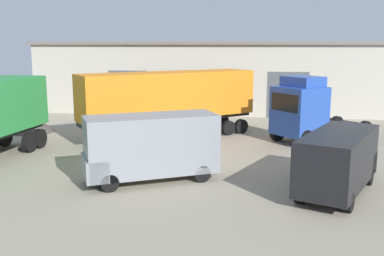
{
  "coord_description": "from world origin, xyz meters",
  "views": [
    {
      "loc": [
        3.57,
        -21.47,
        5.8
      ],
      "look_at": [
        0.67,
        0.43,
        1.6
      ],
      "focal_mm": 42.0,
      "sensor_mm": 36.0,
      "label": 1
    }
  ],
  "objects_px": {
    "container_trailer_yellow": "(169,96)",
    "gravel_pile": "(31,123)",
    "delivery_van_grey": "(148,146)",
    "tractor_unit_blue": "(306,111)",
    "delivery_van_black": "(339,159)"
  },
  "relations": [
    {
      "from": "container_trailer_yellow",
      "to": "gravel_pile",
      "type": "height_order",
      "value": "container_trailer_yellow"
    },
    {
      "from": "delivery_van_grey",
      "to": "container_trailer_yellow",
      "type": "relative_size",
      "value": 0.57
    },
    {
      "from": "container_trailer_yellow",
      "to": "tractor_unit_blue",
      "type": "bearing_deg",
      "value": 141.56
    },
    {
      "from": "delivery_van_black",
      "to": "gravel_pile",
      "type": "xyz_separation_m",
      "value": [
        -17.83,
        9.94,
        -0.71
      ]
    },
    {
      "from": "delivery_van_grey",
      "to": "container_trailer_yellow",
      "type": "xyz_separation_m",
      "value": [
        -0.73,
        8.87,
        1.06
      ]
    },
    {
      "from": "delivery_van_black",
      "to": "gravel_pile",
      "type": "relative_size",
      "value": 1.91
    },
    {
      "from": "delivery_van_grey",
      "to": "delivery_van_black",
      "type": "bearing_deg",
      "value": 149.84
    },
    {
      "from": "tractor_unit_blue",
      "to": "container_trailer_yellow",
      "type": "relative_size",
      "value": 0.63
    },
    {
      "from": "tractor_unit_blue",
      "to": "delivery_van_black",
      "type": "distance_m",
      "value": 9.16
    },
    {
      "from": "gravel_pile",
      "to": "tractor_unit_blue",
      "type": "bearing_deg",
      "value": -2.58
    },
    {
      "from": "tractor_unit_blue",
      "to": "delivery_van_grey",
      "type": "relative_size",
      "value": 1.11
    },
    {
      "from": "delivery_van_grey",
      "to": "gravel_pile",
      "type": "height_order",
      "value": "delivery_van_grey"
    },
    {
      "from": "delivery_van_black",
      "to": "container_trailer_yellow",
      "type": "height_order",
      "value": "container_trailer_yellow"
    },
    {
      "from": "tractor_unit_blue",
      "to": "container_trailer_yellow",
      "type": "xyz_separation_m",
      "value": [
        -8.17,
        0.17,
        0.76
      ]
    },
    {
      "from": "container_trailer_yellow",
      "to": "delivery_van_grey",
      "type": "bearing_deg",
      "value": 57.43
    }
  ]
}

